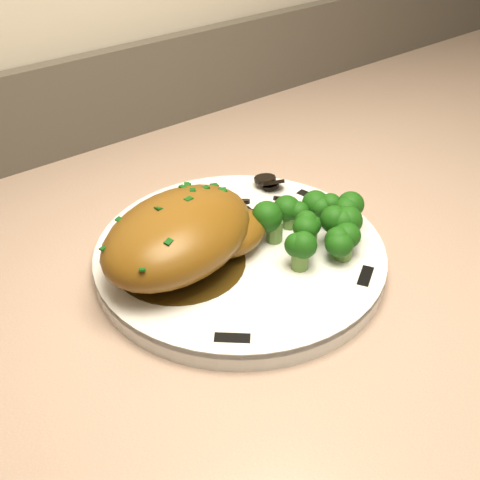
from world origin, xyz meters
TOP-DOWN VIEW (x-y plane):
  - plate at (-0.25, 1.67)m, footprint 0.30×0.30m
  - rim_accent_0 at (-0.24, 1.79)m, footprint 0.03×0.01m
  - rim_accent_1 at (-0.36, 1.72)m, footprint 0.02×0.03m
  - rim_accent_2 at (-0.33, 1.58)m, footprint 0.03×0.03m
  - rim_accent_3 at (-0.19, 1.57)m, footprint 0.03×0.02m
  - rim_accent_4 at (-0.13, 1.70)m, footprint 0.02×0.03m
  - gravy_pool at (-0.31, 1.69)m, footprint 0.12×0.12m
  - chicken_breast at (-0.30, 1.69)m, footprint 0.19×0.15m
  - mushroom_pile at (-0.20, 1.72)m, footprint 0.10×0.08m
  - broccoli_florets at (-0.19, 1.63)m, footprint 0.10×0.09m

SIDE VIEW (x-z plane):
  - plate at x=-0.25m, z-range 0.84..0.86m
  - rim_accent_0 at x=-0.24m, z-range 0.86..0.86m
  - rim_accent_1 at x=-0.36m, z-range 0.86..0.86m
  - rim_accent_2 at x=-0.33m, z-range 0.86..0.86m
  - rim_accent_3 at x=-0.19m, z-range 0.86..0.86m
  - rim_accent_4 at x=-0.13m, z-range 0.86..0.86m
  - gravy_pool at x=-0.31m, z-range 0.86..0.86m
  - mushroom_pile at x=-0.20m, z-range 0.85..0.88m
  - broccoli_florets at x=-0.19m, z-range 0.86..0.90m
  - chicken_breast at x=-0.30m, z-range 0.86..0.92m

